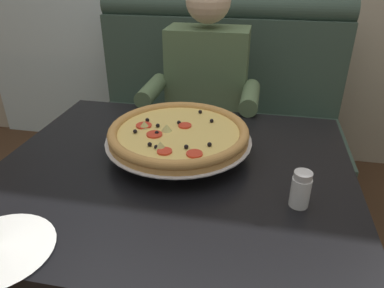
{
  "coord_description": "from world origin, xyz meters",
  "views": [
    {
      "loc": [
        0.26,
        -0.95,
        1.34
      ],
      "look_at": [
        0.05,
        0.09,
        0.77
      ],
      "focal_mm": 33.44,
      "sensor_mm": 36.0,
      "label": 1
    }
  ],
  "objects_px": {
    "booth_bench": "(213,130)",
    "dining_table": "(173,189)",
    "diner_main": "(204,96)",
    "shaker_parmesan": "(300,191)",
    "pizza": "(178,134)",
    "patio_chair": "(88,53)"
  },
  "relations": [
    {
      "from": "booth_bench",
      "to": "dining_table",
      "type": "relative_size",
      "value": 1.27
    },
    {
      "from": "diner_main",
      "to": "shaker_parmesan",
      "type": "relative_size",
      "value": 12.07
    },
    {
      "from": "patio_chair",
      "to": "dining_table",
      "type": "bearing_deg",
      "value": -57.33
    },
    {
      "from": "booth_bench",
      "to": "pizza",
      "type": "xyz_separation_m",
      "value": [
        -0.0,
        -0.87,
        0.4
      ]
    },
    {
      "from": "diner_main",
      "to": "shaker_parmesan",
      "type": "distance_m",
      "value": 0.91
    },
    {
      "from": "diner_main",
      "to": "shaker_parmesan",
      "type": "xyz_separation_m",
      "value": [
        0.4,
        -0.82,
        0.06
      ]
    },
    {
      "from": "diner_main",
      "to": "patio_chair",
      "type": "relative_size",
      "value": 1.48
    },
    {
      "from": "dining_table",
      "to": "patio_chair",
      "type": "bearing_deg",
      "value": 122.67
    },
    {
      "from": "shaker_parmesan",
      "to": "pizza",
      "type": "bearing_deg",
      "value": 151.62
    },
    {
      "from": "pizza",
      "to": "dining_table",
      "type": "bearing_deg",
      "value": -89.33
    },
    {
      "from": "patio_chair",
      "to": "diner_main",
      "type": "bearing_deg",
      "value": -46.37
    },
    {
      "from": "shaker_parmesan",
      "to": "patio_chair",
      "type": "height_order",
      "value": "patio_chair"
    },
    {
      "from": "booth_bench",
      "to": "diner_main",
      "type": "xyz_separation_m",
      "value": [
        -0.02,
        -0.27,
        0.31
      ]
    },
    {
      "from": "diner_main",
      "to": "pizza",
      "type": "relative_size",
      "value": 2.6
    },
    {
      "from": "diner_main",
      "to": "pizza",
      "type": "xyz_separation_m",
      "value": [
        0.02,
        -0.61,
        0.09
      ]
    },
    {
      "from": "dining_table",
      "to": "diner_main",
      "type": "xyz_separation_m",
      "value": [
        -0.02,
        0.7,
        0.07
      ]
    },
    {
      "from": "diner_main",
      "to": "pizza",
      "type": "bearing_deg",
      "value": -88.4
    },
    {
      "from": "dining_table",
      "to": "pizza",
      "type": "height_order",
      "value": "pizza"
    },
    {
      "from": "diner_main",
      "to": "booth_bench",
      "type": "bearing_deg",
      "value": 86.13
    },
    {
      "from": "diner_main",
      "to": "pizza",
      "type": "height_order",
      "value": "diner_main"
    },
    {
      "from": "booth_bench",
      "to": "shaker_parmesan",
      "type": "distance_m",
      "value": 1.21
    },
    {
      "from": "booth_bench",
      "to": "patio_chair",
      "type": "height_order",
      "value": "booth_bench"
    }
  ]
}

